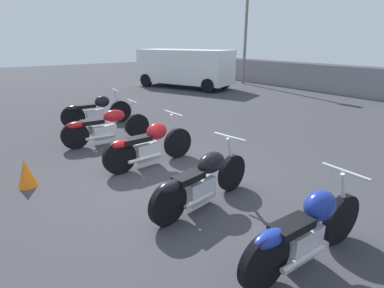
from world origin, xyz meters
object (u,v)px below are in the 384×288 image
object	(u,v)px
light_pole_left	(247,10)
motorcycle_slot_0	(96,111)
motorcycle_slot_4	(306,230)
traffic_cone_near	(26,173)
motorcycle_slot_1	(106,127)
parked_van	(185,67)
motorcycle_slot_2	(149,145)
motorcycle_slot_3	(202,180)

from	to	relation	value
light_pole_left	motorcycle_slot_0	bearing A→B (deg)	-68.46
motorcycle_slot_4	traffic_cone_near	xyz separation A→B (m)	(-4.04, -2.24, -0.19)
motorcycle_slot_1	parked_van	size ratio (longest dim) A/B	0.41
motorcycle_slot_4	traffic_cone_near	world-z (taller)	motorcycle_slot_4
motorcycle_slot_0	motorcycle_slot_1	size ratio (longest dim) A/B	0.95
motorcycle_slot_2	motorcycle_slot_4	size ratio (longest dim) A/B	1.00
motorcycle_slot_4	motorcycle_slot_3	bearing A→B (deg)	-173.12
motorcycle_slot_1	traffic_cone_near	world-z (taller)	motorcycle_slot_1
motorcycle_slot_2	parked_van	bearing A→B (deg)	139.21
light_pole_left	motorcycle_slot_1	bearing A→B (deg)	-61.34
parked_van	motorcycle_slot_2	bearing A→B (deg)	29.90
motorcycle_slot_1	traffic_cone_near	size ratio (longest dim) A/B	4.33
motorcycle_slot_1	motorcycle_slot_2	xyz separation A→B (m)	(1.89, 0.18, 0.02)
motorcycle_slot_2	motorcycle_slot_4	bearing A→B (deg)	-1.56
motorcycle_slot_2	parked_van	distance (m)	10.88
motorcycle_slot_2	parked_van	world-z (taller)	parked_van
parked_van	traffic_cone_near	xyz separation A→B (m)	(8.05, -9.00, -0.86)
motorcycle_slot_1	traffic_cone_near	bearing A→B (deg)	-51.09
motorcycle_slot_4	motorcycle_slot_2	bearing A→B (deg)	-177.49
motorcycle_slot_3	traffic_cone_near	xyz separation A→B (m)	(-2.34, -2.09, -0.18)
light_pole_left	motorcycle_slot_4	distance (m)	15.93
motorcycle_slot_1	parked_van	world-z (taller)	parked_van
motorcycle_slot_0	motorcycle_slot_1	distance (m)	1.83
motorcycle_slot_1	motorcycle_slot_4	world-z (taller)	motorcycle_slot_4
motorcycle_slot_1	motorcycle_slot_2	distance (m)	1.90
motorcycle_slot_4	parked_van	size ratio (longest dim) A/B	0.37
motorcycle_slot_0	motorcycle_slot_1	xyz separation A→B (m)	(1.79, -0.38, -0.02)
light_pole_left	motorcycle_slot_4	bearing A→B (deg)	-42.80
motorcycle_slot_4	parked_van	bearing A→B (deg)	152.77
motorcycle_slot_3	motorcycle_slot_4	xyz separation A→B (m)	(1.70, 0.15, 0.01)
motorcycle_slot_1	motorcycle_slot_3	xyz separation A→B (m)	(3.80, 0.07, 0.01)
motorcycle_slot_2	motorcycle_slot_4	world-z (taller)	motorcycle_slot_2
motorcycle_slot_0	motorcycle_slot_3	size ratio (longest dim) A/B	1.02
motorcycle_slot_2	light_pole_left	bearing A→B (deg)	124.23
motorcycle_slot_4	motorcycle_slot_0	bearing A→B (deg)	-179.32
motorcycle_slot_3	motorcycle_slot_0	bearing A→B (deg)	167.44
traffic_cone_near	motorcycle_slot_4	bearing A→B (deg)	28.98
motorcycle_slot_3	traffic_cone_near	world-z (taller)	motorcycle_slot_3
motorcycle_slot_2	traffic_cone_near	xyz separation A→B (m)	(-0.43, -2.21, -0.19)
parked_van	motorcycle_slot_1	bearing A→B (deg)	21.96
motorcycle_slot_4	traffic_cone_near	bearing A→B (deg)	-149.04
motorcycle_slot_2	motorcycle_slot_4	xyz separation A→B (m)	(3.61, 0.03, -0.00)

